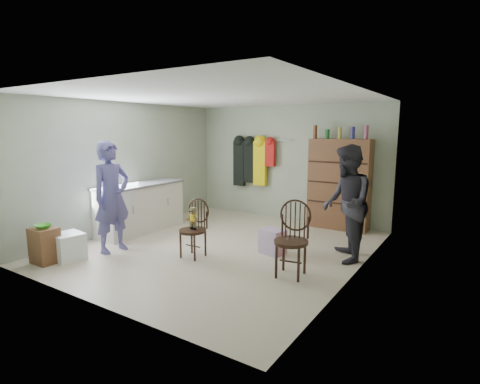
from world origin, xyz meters
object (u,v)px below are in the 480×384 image
Objects in this scene: counter at (141,207)px; chair_far at (292,236)px; chair_front at (194,224)px; dresser at (339,184)px.

chair_far reaches higher than counter.
dresser is (1.33, 2.89, 0.39)m from chair_front.
counter is 0.90× the size of dresser.
chair_far reaches higher than chair_front.
chair_far is at bearing -84.31° from dresser.
dresser is at bearing 62.85° from chair_front.
counter is 1.79× the size of chair_far.
dresser is (3.20, 2.30, 0.44)m from counter.
dresser reaches higher than chair_far.
chair_far is 2.79m from dresser.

